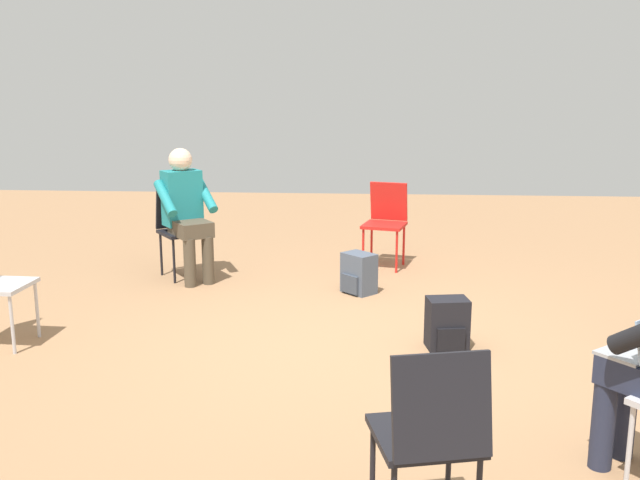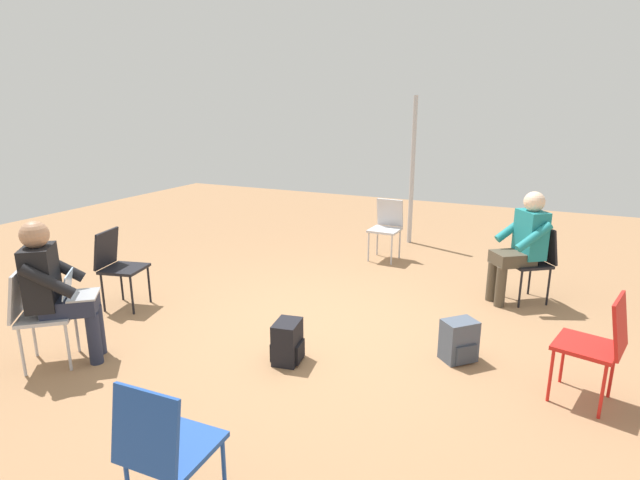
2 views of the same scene
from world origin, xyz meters
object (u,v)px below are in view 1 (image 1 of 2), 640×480
at_px(person_in_teal, 186,207).
at_px(backpack_near_laptop_user, 447,326).
at_px(chair_west, 431,430).
at_px(chair_northeast, 180,225).
at_px(backpack_by_empty_chair, 359,276).
at_px(chair_east, 386,218).

distance_m(person_in_teal, backpack_near_laptop_user, 2.87).
relative_size(chair_west, backpack_near_laptop_user, 2.36).
height_order(chair_northeast, backpack_near_laptop_user, chair_northeast).
distance_m(chair_northeast, backpack_by_empty_chair, 1.83).
bearing_deg(person_in_teal, chair_east, 162.28).
bearing_deg(chair_west, chair_northeast, 103.84).
bearing_deg(backpack_near_laptop_user, backpack_by_empty_chair, 25.87).
xyz_separation_m(chair_east, backpack_near_laptop_user, (-2.32, -0.39, -0.34)).
height_order(backpack_near_laptop_user, backpack_by_empty_chair, same).
distance_m(chair_west, person_in_teal, 4.37).
xyz_separation_m(backpack_near_laptop_user, backpack_by_empty_chair, (1.32, 0.64, 0.00)).
bearing_deg(backpack_by_empty_chair, person_in_teal, 77.74).
bearing_deg(chair_east, chair_west, 105.26).
height_order(chair_east, backpack_near_laptop_user, chair_east).
xyz_separation_m(chair_west, backpack_by_empty_chair, (3.54, 0.34, -0.34)).
distance_m(chair_west, backpack_near_laptop_user, 2.27).
bearing_deg(chair_east, chair_northeast, 28.53).
bearing_deg(person_in_teal, backpack_near_laptop_user, 107.07).
bearing_deg(backpack_near_laptop_user, person_in_teal, 53.60).
bearing_deg(chair_northeast, chair_east, 157.83).
distance_m(chair_east, backpack_near_laptop_user, 2.37).
xyz_separation_m(chair_east, backpack_by_empty_chair, (-1.00, 0.25, -0.34)).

